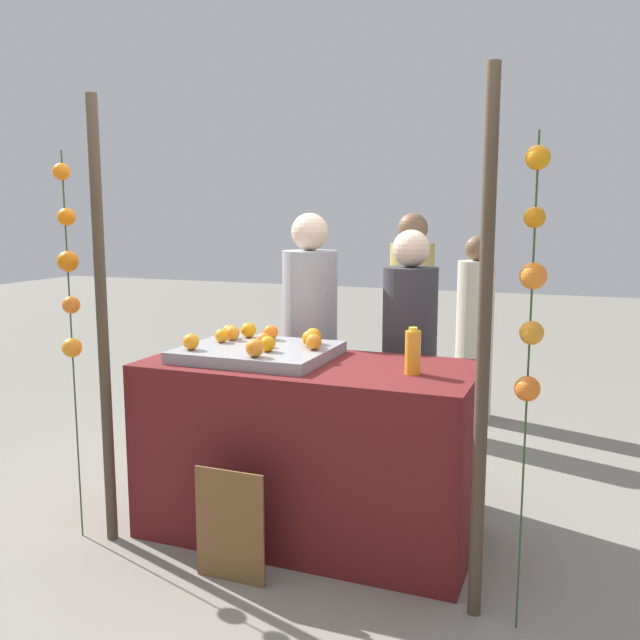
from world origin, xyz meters
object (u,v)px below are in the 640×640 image
Objects in this scene: orange_1 at (314,342)px; vendor_right at (409,375)px; stall_counter at (309,449)px; vendor_left at (310,359)px; chalkboard_sign at (231,527)px; juice_bottle at (413,352)px; orange_0 at (249,330)px.

orange_1 is 0.78m from vendor_right.
stall_counter is 0.81m from vendor_left.
chalkboard_sign is 0.34× the size of vendor_right.
juice_bottle is at bearing 36.82° from chalkboard_sign.
vendor_right is at bearing 27.85° from orange_0.
chalkboard_sign is (0.32, -0.82, -0.76)m from orange_0.
chalkboard_sign is at bearing -143.18° from juice_bottle.
juice_bottle is 0.81m from vendor_right.
orange_1 is at bearing -22.47° from orange_0.
juice_bottle is (0.54, -0.10, 0.00)m from orange_1.
orange_0 is 0.55m from vendor_left.
vendor_right reaches higher than orange_1.
vendor_left is at bearing 95.69° from chalkboard_sign.
vendor_left is at bearing 138.10° from juice_bottle.
juice_bottle is at bearing -41.90° from vendor_left.
orange_0 is 0.97m from vendor_right.
stall_counter is at bearing -27.20° from orange_0.
orange_1 is at bearing 169.99° from juice_bottle.
vendor_left is 1.06× the size of vendor_right.
juice_bottle reaches higher than chalkboard_sign.
juice_bottle is 1.16m from chalkboard_sign.
orange_0 reaches higher than stall_counter.
chalkboard_sign is at bearing -104.80° from stall_counter.
vendor_right is at bearing 105.13° from juice_bottle.
orange_1 is 0.37× the size of juice_bottle.
vendor_right is at bearing 68.04° from chalkboard_sign.
vendor_left reaches higher than chalkboard_sign.
chalkboard_sign is (-0.70, -0.53, -0.77)m from juice_bottle.
orange_0 is at bearing -113.00° from vendor_left.
vendor_left is (-0.83, 0.74, -0.24)m from juice_bottle.
vendor_left reaches higher than stall_counter.
stall_counter is 0.63m from chalkboard_sign.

